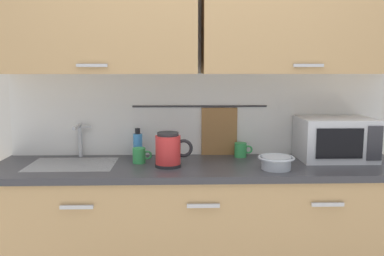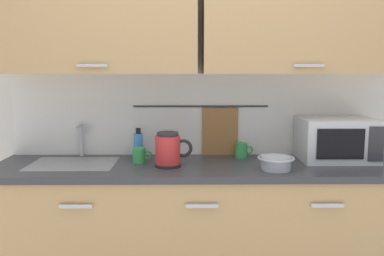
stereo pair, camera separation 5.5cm
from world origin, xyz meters
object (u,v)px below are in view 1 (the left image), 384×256
at_px(microwave, 335,139).
at_px(mug_near_sink, 140,155).
at_px(dish_soap_bottle, 138,145).
at_px(mug_by_kettle, 241,150).
at_px(electric_kettle, 169,150).
at_px(mixing_bowl, 276,162).

relative_size(microwave, mug_near_sink, 3.83).
height_order(microwave, dish_soap_bottle, microwave).
xyz_separation_m(mug_near_sink, mug_by_kettle, (0.65, 0.16, 0.00)).
height_order(electric_kettle, dish_soap_bottle, electric_kettle).
bearing_deg(dish_soap_bottle, mug_near_sink, -80.65).
relative_size(microwave, dish_soap_bottle, 2.35).
relative_size(mug_near_sink, mug_by_kettle, 1.00).
bearing_deg(mug_by_kettle, mug_near_sink, -166.49).
xyz_separation_m(dish_soap_bottle, mug_near_sink, (0.02, -0.15, -0.04)).
bearing_deg(mixing_bowl, electric_kettle, 172.16).
relative_size(electric_kettle, mixing_bowl, 1.06).
bearing_deg(mug_near_sink, electric_kettle, -29.18).
relative_size(dish_soap_bottle, mug_near_sink, 1.63).
bearing_deg(dish_soap_bottle, electric_kettle, -50.46).
xyz_separation_m(dish_soap_bottle, mixing_bowl, (0.83, -0.34, -0.04)).
height_order(dish_soap_bottle, mug_by_kettle, dish_soap_bottle).
height_order(electric_kettle, mug_by_kettle, electric_kettle).
height_order(mixing_bowl, mug_by_kettle, mug_by_kettle).
bearing_deg(mixing_bowl, dish_soap_bottle, 157.90).
relative_size(microwave, mug_by_kettle, 3.83).
xyz_separation_m(mug_near_sink, mixing_bowl, (0.81, -0.19, -0.00)).
bearing_deg(mug_by_kettle, electric_kettle, -151.10).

